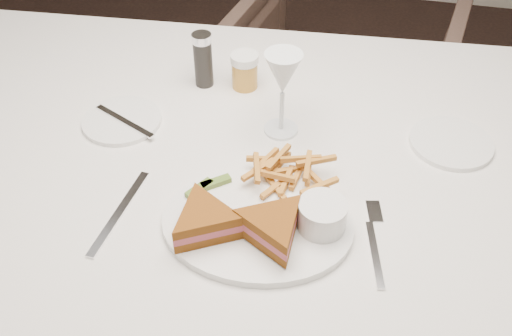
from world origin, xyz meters
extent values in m
cube|color=silver|center=(-0.12, 0.14, 0.38)|extent=(1.64, 1.16, 0.75)
imported|color=#4B372E|center=(-0.05, 0.97, 0.36)|extent=(0.79, 0.76, 0.72)
ellipsoid|color=white|center=(-0.10, 0.00, 0.76)|extent=(0.34, 0.27, 0.01)
cube|color=silver|center=(-0.34, -0.02, 0.75)|extent=(0.03, 0.21, 0.00)
cylinder|color=white|center=(-0.43, 0.21, 0.76)|extent=(0.16, 0.16, 0.01)
cylinder|color=white|center=(0.22, 0.29, 0.76)|extent=(0.16, 0.16, 0.01)
cylinder|color=black|center=(-0.31, 0.39, 0.81)|extent=(0.04, 0.04, 0.12)
cylinder|color=#BA812C|center=(-0.22, 0.40, 0.79)|extent=(0.06, 0.06, 0.08)
cube|color=#4F6D26|center=(-0.19, 0.07, 0.77)|extent=(0.05, 0.05, 0.01)
cube|color=#4F6D26|center=(-0.22, 0.05, 0.77)|extent=(0.04, 0.06, 0.01)
cylinder|color=white|center=(0.00, 0.01, 0.79)|extent=(0.08, 0.08, 0.05)
camera|label=1|loc=(0.04, -0.62, 1.47)|focal=40.00mm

